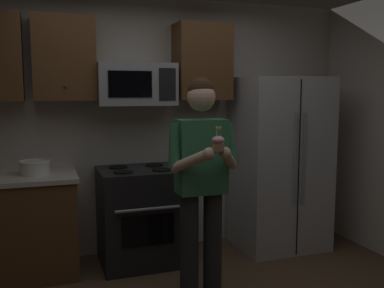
# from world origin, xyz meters

# --- Properties ---
(wall_back) EXTENTS (4.40, 0.10, 2.60)m
(wall_back) POSITION_xyz_m (0.00, 1.75, 1.30)
(wall_back) COLOR beige
(wall_back) RESTS_ON ground
(oven_range) EXTENTS (0.76, 0.70, 0.93)m
(oven_range) POSITION_xyz_m (-0.15, 1.36, 0.46)
(oven_range) COLOR black
(oven_range) RESTS_ON ground
(microwave) EXTENTS (0.74, 0.41, 0.40)m
(microwave) POSITION_xyz_m (-0.15, 1.48, 1.72)
(microwave) COLOR #9EA0A5
(refrigerator) EXTENTS (0.90, 0.75, 1.80)m
(refrigerator) POSITION_xyz_m (1.35, 1.32, 0.90)
(refrigerator) COLOR #B7BABF
(refrigerator) RESTS_ON ground
(cabinet_row_upper) EXTENTS (2.78, 0.36, 0.76)m
(cabinet_row_upper) POSITION_xyz_m (-0.72, 1.53, 1.95)
(cabinet_row_upper) COLOR brown
(bowl_large_white) EXTENTS (0.27, 0.27, 0.12)m
(bowl_large_white) POSITION_xyz_m (-1.09, 1.40, 0.99)
(bowl_large_white) COLOR white
(bowl_large_white) RESTS_ON counter_left
(person) EXTENTS (0.60, 0.48, 1.76)m
(person) POSITION_xyz_m (0.15, 0.47, 1.00)
(person) COLOR #262628
(person) RESTS_ON ground
(cupcake) EXTENTS (0.09, 0.09, 0.17)m
(cupcake) POSITION_xyz_m (0.15, 0.15, 1.29)
(cupcake) COLOR #A87F56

